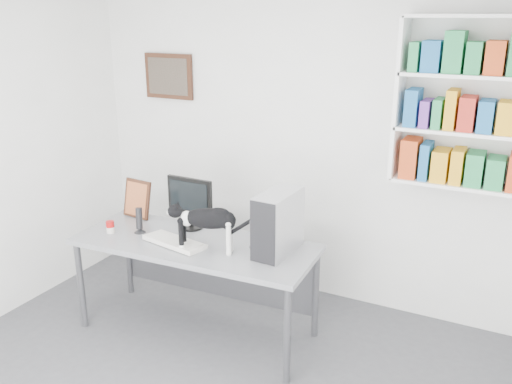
% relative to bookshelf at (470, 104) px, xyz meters
% --- Properties ---
extents(room, '(4.01, 4.01, 2.70)m').
position_rel_bookshelf_xyz_m(room, '(-1.40, -1.85, -0.50)').
color(room, '#505054').
rests_on(room, ground).
extents(bookshelf, '(1.03, 0.28, 1.24)m').
position_rel_bookshelf_xyz_m(bookshelf, '(0.00, 0.00, 0.00)').
color(bookshelf, white).
rests_on(bookshelf, room).
extents(wall_art, '(0.52, 0.04, 0.42)m').
position_rel_bookshelf_xyz_m(wall_art, '(-2.70, 0.12, 0.05)').
color(wall_art, '#4B2918').
rests_on(wall_art, room).
extents(desk, '(1.93, 0.84, 0.79)m').
position_rel_bookshelf_xyz_m(desk, '(-1.78, -0.92, -1.46)').
color(desk, slate).
rests_on(desk, room).
extents(monitor, '(0.41, 0.20, 0.44)m').
position_rel_bookshelf_xyz_m(monitor, '(-1.96, -0.69, -0.84)').
color(monitor, black).
rests_on(monitor, desk).
extents(keyboard, '(0.54, 0.29, 0.04)m').
position_rel_bookshelf_xyz_m(keyboard, '(-1.89, -1.03, -1.04)').
color(keyboard, silver).
rests_on(keyboard, desk).
extents(pc_tower, '(0.23, 0.47, 0.46)m').
position_rel_bookshelf_xyz_m(pc_tower, '(-1.13, -0.80, -0.83)').
color(pc_tower, '#B6B6BB').
rests_on(pc_tower, desk).
extents(speaker, '(0.13, 0.13, 0.22)m').
position_rel_bookshelf_xyz_m(speaker, '(-2.27, -0.96, -0.95)').
color(speaker, black).
rests_on(speaker, desk).
extents(leaning_print, '(0.28, 0.14, 0.34)m').
position_rel_bookshelf_xyz_m(leaning_print, '(-2.51, -0.68, -0.89)').
color(leaning_print, '#4B2918').
rests_on(leaning_print, desk).
extents(soup_can, '(0.08, 0.08, 0.10)m').
position_rel_bookshelf_xyz_m(soup_can, '(-2.48, -1.07, -1.01)').
color(soup_can, '#B40F0F').
rests_on(soup_can, desk).
extents(cat, '(0.60, 0.33, 0.36)m').
position_rel_bookshelf_xyz_m(cat, '(-1.59, -1.03, -0.89)').
color(cat, black).
rests_on(cat, desk).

